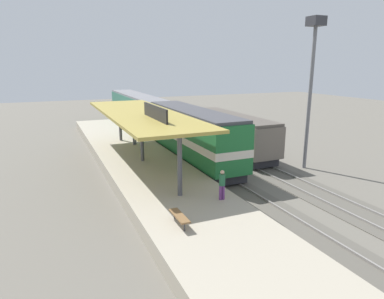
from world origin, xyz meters
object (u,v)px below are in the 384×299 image
passenger_carriage_single (138,111)px  locomotive (192,135)px  platform_bench (179,216)px  light_mast (313,62)px  person_waiting (134,134)px  freight_car (232,133)px  person_walking (222,183)px

passenger_carriage_single → locomotive: bearing=-90.0°
platform_bench → locomotive: bearing=64.0°
platform_bench → light_mast: (13.80, 7.15, 7.05)m
person_waiting → passenger_carriage_single: bearing=74.0°
platform_bench → person_waiting: 17.29m
platform_bench → freight_car: (10.60, 13.52, 0.63)m
platform_bench → freight_car: 17.19m
freight_car → passenger_carriage_single: bearing=105.3°
platform_bench → passenger_carriage_single: (6.00, 30.33, 0.97)m
freight_car → person_waiting: (-8.39, 3.62, -0.12)m
light_mast → platform_bench: bearing=-152.6°
light_mast → person_waiting: 16.64m
locomotive → person_waiting: bearing=128.2°
platform_bench → person_waiting: size_ratio=0.99×
locomotive → light_mast: light_mast is taller
freight_car → person_waiting: bearing=156.6°
passenger_carriage_single → freight_car: bearing=-74.7°
locomotive → person_waiting: locomotive is taller
platform_bench → person_waiting: (2.21, 17.14, 0.51)m
locomotive → light_mast: size_ratio=1.23×
platform_bench → freight_car: bearing=51.9°
person_walking → person_waiting: bearing=94.1°
locomotive → passenger_carriage_single: locomotive is taller
light_mast → person_waiting: bearing=139.2°
platform_bench → person_walking: 3.87m
person_walking → light_mast: bearing=26.4°
passenger_carriage_single → person_waiting: passenger_carriage_single is taller
locomotive → person_walking: size_ratio=8.44×
passenger_carriage_single → person_waiting: bearing=-106.0°
locomotive → light_mast: bearing=-33.6°
platform_bench → light_mast: 17.07m
passenger_carriage_single → light_mast: bearing=-71.4°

